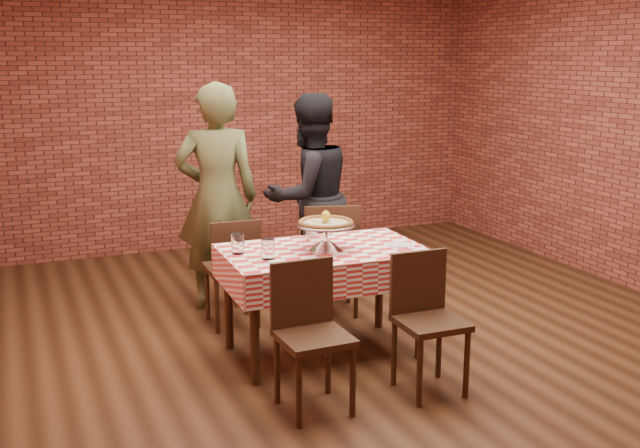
# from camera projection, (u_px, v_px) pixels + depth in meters

# --- Properties ---
(ground) EXTENTS (6.00, 6.00, 0.00)m
(ground) POSITION_uv_depth(u_px,v_px,m) (357.00, 333.00, 5.64)
(ground) COLOR black
(ground) RESTS_ON ground
(back_wall) EXTENTS (5.50, 0.00, 5.50)m
(back_wall) POSITION_uv_depth(u_px,v_px,m) (237.00, 112.00, 8.01)
(back_wall) COLOR maroon
(back_wall) RESTS_ON ground
(table) EXTENTS (1.36, 0.84, 0.75)m
(table) POSITION_uv_depth(u_px,v_px,m) (323.00, 302.00, 5.19)
(table) COLOR #372112
(table) RESTS_ON ground
(tablecloth) EXTENTS (1.40, 0.88, 0.23)m
(tablecloth) POSITION_uv_depth(u_px,v_px,m) (323.00, 265.00, 5.13)
(tablecloth) COLOR red
(tablecloth) RESTS_ON table
(pizza_stand) EXTENTS (0.50, 0.50, 0.18)m
(pizza_stand) POSITION_uv_depth(u_px,v_px,m) (326.00, 237.00, 5.06)
(pizza_stand) COLOR silver
(pizza_stand) RESTS_ON tablecloth
(pizza) EXTENTS (0.46, 0.46, 0.03)m
(pizza) POSITION_uv_depth(u_px,v_px,m) (326.00, 223.00, 5.04)
(pizza) COLOR #C9B888
(pizza) RESTS_ON pizza_stand
(lemon) EXTENTS (0.08, 0.08, 0.08)m
(lemon) POSITION_uv_depth(u_px,v_px,m) (326.00, 217.00, 5.03)
(lemon) COLOR yellow
(lemon) RESTS_ON pizza
(water_glass_left) EXTENTS (0.09, 0.09, 0.13)m
(water_glass_left) POSITION_uv_depth(u_px,v_px,m) (268.00, 249.00, 4.84)
(water_glass_left) COLOR white
(water_glass_left) RESTS_ON tablecloth
(water_glass_right) EXTENTS (0.09, 0.09, 0.13)m
(water_glass_right) POSITION_uv_depth(u_px,v_px,m) (238.00, 244.00, 4.97)
(water_glass_right) COLOR white
(water_glass_right) RESTS_ON tablecloth
(side_plate) EXTENTS (0.17, 0.17, 0.01)m
(side_plate) POSITION_uv_depth(u_px,v_px,m) (400.00, 245.00, 5.19)
(side_plate) COLOR white
(side_plate) RESTS_ON tablecloth
(sweetener_packet_a) EXTENTS (0.05, 0.04, 0.00)m
(sweetener_packet_a) POSITION_uv_depth(u_px,v_px,m) (411.00, 248.00, 5.12)
(sweetener_packet_a) COLOR white
(sweetener_packet_a) RESTS_ON tablecloth
(sweetener_packet_b) EXTENTS (0.05, 0.04, 0.00)m
(sweetener_packet_b) POSITION_uv_depth(u_px,v_px,m) (411.00, 246.00, 5.16)
(sweetener_packet_b) COLOR white
(sweetener_packet_b) RESTS_ON tablecloth
(condiment_caddy) EXTENTS (0.11, 0.09, 0.14)m
(condiment_caddy) POSITION_uv_depth(u_px,v_px,m) (311.00, 230.00, 5.36)
(condiment_caddy) COLOR silver
(condiment_caddy) RESTS_ON tablecloth
(chair_near_left) EXTENTS (0.41, 0.41, 0.87)m
(chair_near_left) POSITION_uv_depth(u_px,v_px,m) (314.00, 340.00, 4.34)
(chair_near_left) COLOR #372112
(chair_near_left) RESTS_ON ground
(chair_near_right) EXTENTS (0.39, 0.39, 0.86)m
(chair_near_right) POSITION_uv_depth(u_px,v_px,m) (431.00, 326.00, 4.58)
(chair_near_right) COLOR #372112
(chair_near_right) RESTS_ON ground
(chair_far_left) EXTENTS (0.39, 0.39, 0.86)m
(chair_far_left) POSITION_uv_depth(u_px,v_px,m) (231.00, 271.00, 5.75)
(chair_far_left) COLOR #372112
(chair_far_left) RESTS_ON ground
(chair_far_right) EXTENTS (0.54, 0.54, 0.92)m
(chair_far_right) POSITION_uv_depth(u_px,v_px,m) (329.00, 257.00, 6.03)
(chair_far_right) COLOR #372112
(chair_far_right) RESTS_ON ground
(diner_olive) EXTENTS (0.76, 0.59, 1.85)m
(diner_olive) POSITION_uv_depth(u_px,v_px,m) (217.00, 197.00, 6.06)
(diner_olive) COLOR #4E532E
(diner_olive) RESTS_ON ground
(diner_black) EXTENTS (0.96, 0.82, 1.74)m
(diner_black) POSITION_uv_depth(u_px,v_px,m) (309.00, 197.00, 6.35)
(diner_black) COLOR black
(diner_black) RESTS_ON ground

